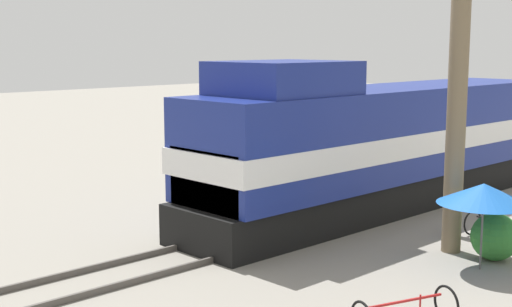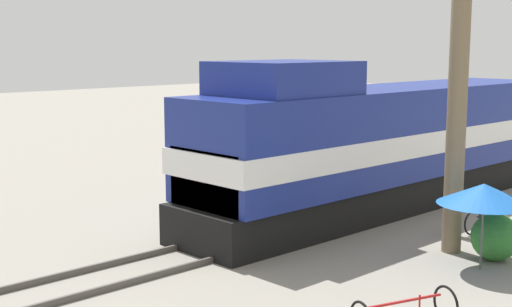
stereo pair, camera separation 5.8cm
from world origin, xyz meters
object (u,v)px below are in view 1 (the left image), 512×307
object	(u,v)px
vendor_umbrella	(484,194)
bicycle	(500,230)
utility_pole	(458,70)
locomotive	(378,144)
person_bystander	(453,200)

from	to	relation	value
vendor_umbrella	bicycle	world-z (taller)	vendor_umbrella
vendor_umbrella	bicycle	size ratio (longest dim) A/B	1.07
utility_pole	bicycle	xyz separation A→B (m)	(0.51, 1.61, -4.24)
locomotive	person_bystander	bearing A→B (deg)	-17.99
utility_pole	person_bystander	world-z (taller)	utility_pole
utility_pole	bicycle	size ratio (longest dim) A/B	4.59
locomotive	person_bystander	distance (m)	3.73
vendor_umbrella	locomotive	bearing A→B (deg)	148.87
vendor_umbrella	person_bystander	xyz separation A→B (m)	(-2.07, 2.20, -0.82)
utility_pole	vendor_umbrella	bearing A→B (deg)	-32.73
vendor_umbrella	person_bystander	distance (m)	3.13
locomotive	utility_pole	size ratio (longest dim) A/B	1.74
utility_pole	person_bystander	bearing A→B (deg)	120.11
utility_pole	bicycle	bearing A→B (deg)	72.49
utility_pole	locomotive	bearing A→B (deg)	149.37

